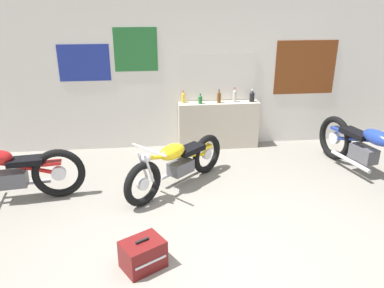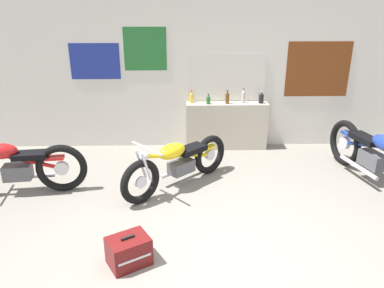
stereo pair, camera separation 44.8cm
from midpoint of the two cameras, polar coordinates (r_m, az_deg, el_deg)
name	(u,v)px [view 1 (the left image)]	position (r m, az deg, el deg)	size (l,w,h in m)	color
ground_plane	(230,269)	(4.11, 2.62, -18.56)	(24.00, 24.00, 0.00)	gray
wall_back	(193,72)	(6.84, -1.80, 10.94)	(10.00, 0.07, 2.80)	silver
sill_counter	(218,125)	(6.96, 2.20, 2.88)	(1.48, 0.28, 0.86)	#B7AD99
bottle_leftmost	(183,97)	(6.80, -3.24, 7.07)	(0.06, 0.06, 0.22)	gold
bottle_left_center	(200,99)	(6.74, -0.64, 6.81)	(0.07, 0.07, 0.18)	#23662D
bottle_center	(219,97)	(6.79, 2.25, 7.16)	(0.07, 0.07, 0.24)	#5B3814
bottle_right_center	(235,95)	(6.87, 4.64, 7.36)	(0.06, 0.06, 0.27)	#B7B2A8
bottle_rightmost	(252,96)	(6.93, 7.29, 7.20)	(0.09, 0.09, 0.22)	black
motorcycle_yellow	(177,163)	(5.47, -4.58, -2.99)	(1.54, 1.43, 0.78)	black
motorcycle_red	(6,174)	(5.74, -28.51, -4.09)	(2.05, 0.64, 0.90)	black
motorcycle_blue	(368,150)	(6.27, 23.41, -0.93)	(0.75, 2.26, 0.95)	black
hard_case_darkred	(143,254)	(4.10, -10.73, -16.26)	(0.52, 0.49, 0.33)	maroon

